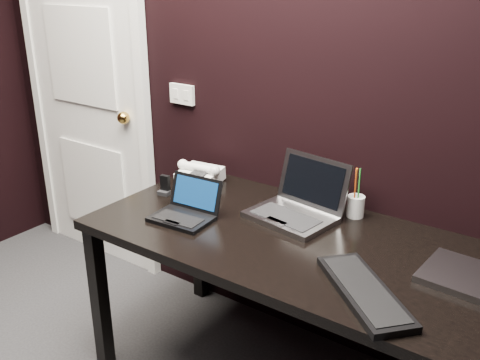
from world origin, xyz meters
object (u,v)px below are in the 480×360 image
Objects in this scene: closed_laptop at (478,281)px; pen_cup at (356,205)px; door at (87,92)px; netbook at (186,211)px; ext_keyboard at (364,291)px; desk at (299,256)px; desk_phone at (200,174)px; silver_laptop at (297,207)px; mobile_phone at (165,187)px.

pen_cup reaches higher than closed_laptop.
netbook is at bearing -22.72° from door.
ext_keyboard is at bearing -63.30° from pen_cup.
desk is at bearing 148.28° from ext_keyboard.
desk_phone is (0.96, -0.14, -0.26)m from door.
silver_laptop is 0.63m from mobile_phone.
closed_laptop is at bearing 45.03° from ext_keyboard.
netbook is 0.68× the size of silver_laptop.
silver_laptop is (-0.11, 0.16, 0.12)m from desk.
desk_phone is at bearing 172.55° from closed_laptop.
desk is 0.64m from closed_laptop.
desk is 18.86× the size of mobile_phone.
desk_phone reaches higher than mobile_phone.
netbook is 0.71m from pen_cup.
netbook is at bearing -143.25° from pen_cup.
closed_laptop is 1.36m from mobile_phone.
desk is 7.11× the size of desk_phone.
desk_phone is 2.65× the size of mobile_phone.
door reaches higher than silver_laptop.
silver_laptop is 0.89× the size of ext_keyboard.
pen_cup is (0.57, 0.43, 0.02)m from netbook.
closed_laptop is at bearing -8.01° from silver_laptop.
desk is 0.23m from silver_laptop.
netbook is (1.17, -0.49, -0.27)m from door.
silver_laptop reaches higher than desk_phone.
netbook is 0.46m from silver_laptop.
door reaches higher than ext_keyboard.
netbook reaches higher than ext_keyboard.
door is 2.11m from ext_keyboard.
desk_phone is (-0.69, 0.23, 0.12)m from desk.
pen_cup is (1.74, -0.06, -0.25)m from door.
mobile_phone is 0.42× the size of pen_cup.
silver_laptop reaches higher than netbook.
silver_laptop is at bearing -7.80° from door.
netbook is at bearing -29.79° from mobile_phone.
desk_phone reaches higher than ext_keyboard.
desk is 6.52× the size of netbook.
silver_laptop is at bearing 171.99° from closed_laptop.
silver_laptop is 4.25× the size of mobile_phone.
closed_laptop is 1.52× the size of desk_phone.
ext_keyboard is 1.14m from desk_phone.
silver_laptop reaches higher than ext_keyboard.
desk is at bearing -2.20° from mobile_phone.
pen_cup reaches higher than desk.
door is at bearing 167.18° from desk.
mobile_phone is (0.92, -0.35, -0.27)m from door.
silver_laptop is at bearing 140.54° from ext_keyboard.
mobile_phone is (-0.62, -0.14, -0.01)m from silver_laptop.
closed_laptop is 1.69× the size of pen_cup.
door is at bearing 163.47° from ext_keyboard.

